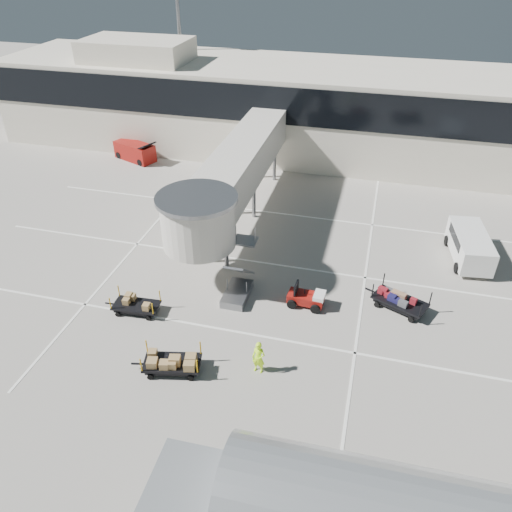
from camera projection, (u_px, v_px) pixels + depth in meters
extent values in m
plane|color=#AEA79C|center=(236.00, 359.00, 26.06)|extent=(140.00, 140.00, 0.00)
cube|color=white|center=(246.00, 333.00, 27.67)|extent=(40.00, 0.15, 0.02)
cube|color=white|center=(274.00, 264.00, 33.30)|extent=(40.00, 0.15, 0.02)
cube|color=white|center=(294.00, 215.00, 38.94)|extent=(40.00, 0.15, 0.02)
cube|color=white|center=(366.00, 269.00, 32.84)|extent=(0.15, 30.00, 0.02)
cube|color=white|center=(143.00, 237.00, 36.22)|extent=(0.15, 30.00, 0.02)
cube|color=beige|center=(324.00, 111.00, 48.01)|extent=(64.00, 12.00, 8.00)
cube|color=black|center=(315.00, 109.00, 42.03)|extent=(64.00, 0.12, 3.20)
cube|color=beige|center=(137.00, 50.00, 47.44)|extent=(10.00, 6.00, 2.00)
cylinder|color=slate|center=(181.00, 55.00, 52.68)|extent=(0.36, 0.36, 15.00)
cube|color=beige|center=(241.00, 164.00, 36.61)|extent=(3.00, 18.00, 2.80)
cylinder|color=beige|center=(198.00, 223.00, 29.36)|extent=(4.40, 4.40, 3.00)
cylinder|color=slate|center=(196.00, 198.00, 28.47)|extent=(4.80, 4.80, 0.25)
cylinder|color=slate|center=(197.00, 244.00, 32.76)|extent=(0.28, 0.28, 2.90)
cylinder|color=slate|center=(226.00, 248.00, 32.34)|extent=(0.28, 0.28, 2.90)
cylinder|color=slate|center=(229.00, 197.00, 38.40)|extent=(0.28, 0.28, 2.90)
cylinder|color=slate|center=(254.00, 200.00, 37.97)|extent=(0.28, 0.28, 2.90)
cylinder|color=slate|center=(252.00, 162.00, 44.04)|extent=(0.28, 0.28, 2.90)
cylinder|color=slate|center=(274.00, 164.00, 43.61)|extent=(0.28, 0.28, 2.90)
cube|color=slate|center=(237.00, 294.00, 30.24)|extent=(1.40, 2.60, 0.50)
cube|color=slate|center=(239.00, 270.00, 29.98)|extent=(1.20, 2.60, 2.06)
cube|color=slate|center=(245.00, 241.00, 30.42)|extent=(1.40, 1.20, 0.12)
cube|color=maroon|center=(306.00, 298.00, 29.52)|extent=(2.17, 1.13, 0.53)
cube|color=silver|center=(319.00, 296.00, 29.12)|extent=(0.67, 1.01, 0.31)
cube|color=black|center=(296.00, 289.00, 29.39)|extent=(0.16, 0.89, 0.80)
cylinder|color=black|center=(292.00, 304.00, 29.36)|extent=(0.58, 0.25, 0.57)
cylinder|color=black|center=(296.00, 293.00, 30.27)|extent=(0.58, 0.25, 0.57)
cylinder|color=black|center=(315.00, 309.00, 29.00)|extent=(0.58, 0.25, 0.57)
cylinder|color=black|center=(319.00, 297.00, 29.91)|extent=(0.58, 0.25, 0.57)
cube|color=black|center=(400.00, 301.00, 29.18)|extent=(3.44, 2.67, 0.12)
cube|color=black|center=(400.00, 303.00, 29.28)|extent=(3.06, 2.33, 0.26)
cube|color=black|center=(371.00, 291.00, 30.26)|extent=(0.69, 0.37, 0.08)
cylinder|color=black|center=(377.00, 305.00, 29.51)|extent=(0.38, 0.27, 0.35)
cylinder|color=black|center=(388.00, 293.00, 30.41)|extent=(0.38, 0.27, 0.35)
cylinder|color=black|center=(411.00, 320.00, 28.38)|extent=(0.38, 0.27, 0.35)
cylinder|color=black|center=(421.00, 308.00, 29.28)|extent=(0.38, 0.27, 0.35)
cylinder|color=black|center=(373.00, 291.00, 29.25)|extent=(0.07, 0.07, 0.92)
cylinder|color=black|center=(384.00, 280.00, 30.14)|extent=(0.07, 0.07, 0.92)
cylinder|color=black|center=(421.00, 311.00, 27.70)|extent=(0.07, 0.07, 0.92)
cylinder|color=black|center=(431.00, 299.00, 28.59)|extent=(0.07, 0.07, 0.92)
cube|color=#444449|center=(409.00, 299.00, 28.96)|extent=(0.47, 0.43, 0.29)
cube|color=#171541|center=(396.00, 291.00, 29.65)|extent=(0.49, 0.45, 0.27)
cube|color=#171541|center=(409.00, 298.00, 28.99)|extent=(0.47, 0.43, 0.42)
cube|color=#444449|center=(413.00, 309.00, 28.20)|extent=(0.51, 0.52, 0.32)
cube|color=#916B4F|center=(389.00, 295.00, 29.20)|extent=(0.50, 0.42, 0.38)
cube|color=#444449|center=(397.00, 300.00, 28.84)|extent=(0.58, 0.52, 0.36)
cube|color=#444449|center=(417.00, 301.00, 28.88)|extent=(0.48, 0.46, 0.27)
cube|color=maroon|center=(415.00, 308.00, 28.16)|extent=(0.65, 0.56, 0.44)
cube|color=#916B4F|center=(409.00, 298.00, 28.91)|extent=(0.51, 0.52, 0.45)
cube|color=#171541|center=(414.00, 299.00, 28.90)|extent=(0.54, 0.44, 0.44)
cube|color=black|center=(172.00, 363.00, 25.11)|extent=(3.12, 2.03, 0.11)
cube|color=black|center=(172.00, 365.00, 25.20)|extent=(2.79, 1.76, 0.24)
cube|color=black|center=(138.00, 364.00, 25.24)|extent=(0.67, 0.22, 0.08)
cylinder|color=black|center=(150.00, 377.00, 24.80)|extent=(0.35, 0.20, 0.33)
cylinder|color=black|center=(156.00, 358.00, 25.88)|extent=(0.35, 0.20, 0.33)
cylinder|color=black|center=(191.00, 378.00, 24.74)|extent=(0.35, 0.20, 0.33)
cylinder|color=black|center=(194.00, 359.00, 25.82)|extent=(0.35, 0.20, 0.33)
cylinder|color=#D8990B|center=(141.00, 365.00, 24.37)|extent=(0.07, 0.07, 0.86)
cylinder|color=#D8990B|center=(147.00, 347.00, 25.45)|extent=(0.07, 0.07, 0.86)
cylinder|color=#D8990B|center=(197.00, 367.00, 24.29)|extent=(0.07, 0.07, 0.86)
cylinder|color=#D8990B|center=(200.00, 348.00, 25.37)|extent=(0.07, 0.07, 0.86)
cube|color=#A1814D|center=(164.00, 361.00, 24.90)|extent=(0.67, 0.47, 0.36)
cube|color=#A1814D|center=(187.00, 354.00, 25.18)|extent=(0.61, 0.49, 0.50)
cube|color=#A1814D|center=(182.00, 358.00, 24.94)|extent=(0.49, 0.54, 0.51)
cube|color=#A1814D|center=(177.00, 363.00, 24.70)|extent=(0.53, 0.53, 0.44)
cube|color=#A1814D|center=(150.00, 362.00, 24.80)|extent=(0.64, 0.56, 0.44)
cube|color=#A1814D|center=(169.00, 360.00, 24.86)|extent=(0.68, 0.49, 0.47)
cube|color=#A1814D|center=(169.00, 356.00, 25.06)|extent=(0.46, 0.44, 0.49)
cube|color=#A1814D|center=(169.00, 355.00, 25.23)|extent=(0.57, 0.59, 0.38)
cube|color=black|center=(136.00, 305.00, 28.97)|extent=(2.74, 1.51, 0.11)
cube|color=black|center=(137.00, 307.00, 29.06)|extent=(2.46, 1.29, 0.22)
cube|color=black|center=(110.00, 304.00, 29.30)|extent=(0.62, 0.11, 0.07)
cylinder|color=black|center=(118.00, 314.00, 28.81)|extent=(0.31, 0.14, 0.30)
cylinder|color=black|center=(126.00, 301.00, 29.79)|extent=(0.31, 0.14, 0.30)
cylinder|color=black|center=(148.00, 318.00, 28.53)|extent=(0.31, 0.14, 0.30)
cylinder|color=black|center=(156.00, 305.00, 29.50)|extent=(0.31, 0.14, 0.30)
cylinder|color=#D8990B|center=(110.00, 304.00, 28.46)|extent=(0.06, 0.06, 0.80)
cylinder|color=#D8990B|center=(119.00, 291.00, 29.44)|extent=(0.06, 0.06, 0.80)
cylinder|color=#D8990B|center=(153.00, 309.00, 28.06)|extent=(0.06, 0.06, 0.80)
cylinder|color=#D8990B|center=(160.00, 296.00, 29.04)|extent=(0.06, 0.06, 0.80)
cube|color=#A1814D|center=(121.00, 301.00, 28.91)|extent=(0.54, 0.50, 0.36)
cube|color=#A1814D|center=(126.00, 305.00, 28.60)|extent=(0.51, 0.47, 0.40)
cube|color=#A1814D|center=(138.00, 300.00, 28.92)|extent=(0.57, 0.43, 0.48)
cube|color=#A1814D|center=(121.00, 300.00, 29.01)|extent=(0.54, 0.47, 0.35)
imported|color=#BCFF1A|center=(259.00, 358.00, 24.84)|extent=(0.74, 0.54, 1.87)
cube|color=silver|center=(470.00, 245.00, 33.22)|extent=(2.71, 5.31, 1.64)
cube|color=silver|center=(461.00, 232.00, 35.28)|extent=(2.02, 0.83, 0.95)
cube|color=black|center=(471.00, 238.00, 33.16)|extent=(2.48, 3.42, 0.66)
cylinder|color=black|center=(457.00, 268.00, 32.34)|extent=(0.35, 0.75, 0.72)
cylinder|color=black|center=(489.00, 270.00, 32.13)|extent=(0.35, 0.75, 0.72)
cylinder|color=black|center=(447.00, 241.00, 35.14)|extent=(0.35, 0.75, 0.72)
cylinder|color=black|center=(477.00, 242.00, 34.93)|extent=(0.35, 0.75, 0.72)
cube|color=maroon|center=(135.00, 151.00, 47.80)|extent=(4.44, 3.14, 1.62)
cube|color=black|center=(147.00, 145.00, 46.31)|extent=(1.52, 1.79, 0.57)
cylinder|color=black|center=(119.00, 155.00, 48.32)|extent=(0.70, 0.49, 0.65)
cylinder|color=black|center=(131.00, 150.00, 49.32)|extent=(0.70, 0.49, 0.65)
cylinder|color=black|center=(140.00, 162.00, 46.81)|extent=(0.70, 0.49, 0.65)
cylinder|color=black|center=(152.00, 157.00, 47.81)|extent=(0.70, 0.49, 0.65)
cube|color=silver|center=(300.00, 510.00, 16.16)|extent=(10.38, 3.12, 0.36)
cube|color=silver|center=(254.00, 509.00, 16.77)|extent=(0.83, 0.28, 1.13)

